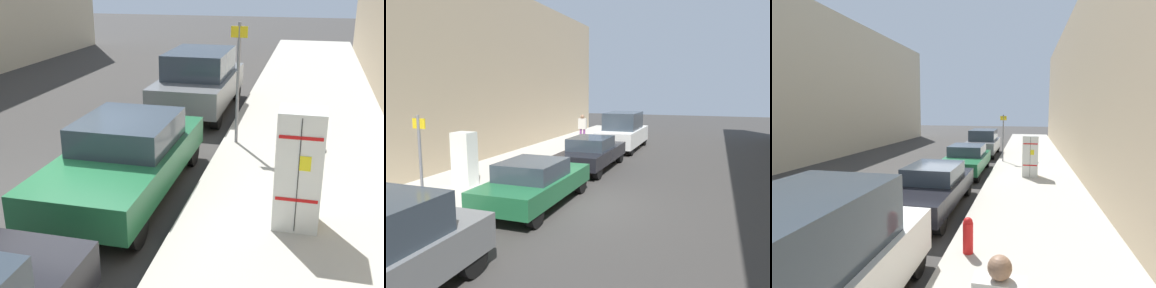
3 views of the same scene
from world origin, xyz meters
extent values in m
plane|color=#383533|center=(0.00, 0.00, 0.00)|extent=(80.00, 80.00, 0.00)
cube|color=#B2ADA0|center=(-4.15, 0.00, 0.08)|extent=(3.90, 44.00, 0.17)
cube|color=tan|center=(-7.31, 0.00, 4.22)|extent=(2.42, 39.60, 8.44)
cube|color=beige|center=(8.88, 0.00, 4.63)|extent=(1.60, 37.40, 9.26)
cube|color=silver|center=(-4.01, 0.28, 1.08)|extent=(0.68, 0.61, 1.83)
cube|color=black|center=(-4.01, 0.58, 1.08)|extent=(0.01, 0.01, 1.74)
cube|color=yellow|center=(-4.10, 0.59, 1.30)|extent=(0.16, 0.01, 0.22)
cube|color=red|center=(-4.01, 0.59, 1.67)|extent=(0.61, 0.01, 0.05)
cube|color=red|center=(-4.01, 0.59, 0.72)|extent=(0.61, 0.01, 0.05)
cylinder|color=#47443F|center=(-4.19, -3.16, 0.18)|extent=(0.70, 0.70, 0.02)
cylinder|color=slate|center=(-2.52, -3.31, 1.51)|extent=(0.07, 0.07, 2.69)
cube|color=yellow|center=(-2.52, -3.29, 2.65)|extent=(0.36, 0.02, 0.24)
cylinder|color=red|center=(-2.68, 7.93, 0.50)|extent=(0.22, 0.22, 0.66)
sphere|color=red|center=(-2.68, 7.93, 0.85)|extent=(0.20, 0.20, 0.20)
sphere|color=#8C664C|center=(-3.63, 11.25, 1.76)|extent=(0.23, 0.23, 0.23)
cube|color=slate|center=(-0.95, -6.37, 0.71)|extent=(1.90, 4.53, 0.70)
cube|color=#2D3842|center=(-0.95, -6.37, 1.41)|extent=(1.67, 2.49, 0.70)
cylinder|color=black|center=(-1.77, -4.71, 0.36)|extent=(0.22, 0.72, 0.72)
cylinder|color=black|center=(-0.13, -4.71, 0.36)|extent=(0.22, 0.72, 0.72)
cylinder|color=black|center=(-1.77, -8.02, 0.36)|extent=(0.22, 0.72, 0.72)
cylinder|color=black|center=(-0.13, -8.02, 0.36)|extent=(0.22, 0.72, 0.72)
cube|color=#1E6038|center=(-0.95, -0.44, 0.62)|extent=(1.85, 4.54, 0.55)
cube|color=#2D3842|center=(-0.95, -0.66, 1.14)|extent=(1.63, 1.91, 0.50)
cylinder|color=black|center=(-1.75, 1.24, 0.34)|extent=(0.22, 0.68, 0.68)
cylinder|color=black|center=(-0.15, 1.24, 0.34)|extent=(0.22, 0.68, 0.68)
cylinder|color=black|center=(-1.75, -2.11, 0.34)|extent=(0.22, 0.68, 0.68)
cylinder|color=black|center=(-0.15, -2.11, 0.34)|extent=(0.22, 0.68, 0.68)
cube|color=black|center=(-0.95, 5.01, 0.64)|extent=(1.80, 4.77, 0.55)
cube|color=#2D3842|center=(-0.95, 4.78, 1.16)|extent=(1.58, 2.00, 0.50)
cylinder|color=black|center=(-1.72, 6.78, 0.36)|extent=(0.22, 0.73, 0.73)
cylinder|color=black|center=(-0.18, 6.78, 0.36)|extent=(0.22, 0.73, 0.73)
cylinder|color=black|center=(-1.72, 3.25, 0.36)|extent=(0.22, 0.73, 0.73)
cylinder|color=black|center=(-0.18, 3.25, 0.36)|extent=(0.22, 0.73, 0.73)
cube|color=#2D3842|center=(-0.95, 10.66, 1.65)|extent=(1.75, 2.74, 0.95)
cylinder|color=black|center=(-1.82, 8.74, 0.32)|extent=(0.22, 0.64, 0.64)
cylinder|color=black|center=(-0.09, 8.74, 0.32)|extent=(0.22, 0.64, 0.64)
camera|label=1|loc=(-4.07, 7.06, 3.82)|focal=45.00mm
camera|label=2|loc=(3.96, -10.16, 3.47)|focal=35.00mm
camera|label=3|loc=(-3.84, 13.85, 3.22)|focal=28.00mm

